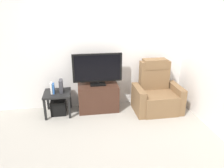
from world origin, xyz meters
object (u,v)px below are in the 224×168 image
at_px(recliner_armchair, 156,94).
at_px(game_console, 61,86).
at_px(side_table, 57,96).
at_px(book_middle, 54,88).
at_px(subwoofer_box, 59,107).
at_px(book_leftmost, 51,88).
at_px(tv_stand, 98,97).
at_px(television, 97,69).

relative_size(recliner_armchair, game_console, 4.08).
height_order(side_table, book_middle, book_middle).
bearing_deg(subwoofer_box, side_table, 153.43).
xyz_separation_m(side_table, subwoofer_box, (0.00, -0.00, -0.25)).
xyz_separation_m(book_leftmost, game_console, (0.19, 0.03, 0.02)).
height_order(tv_stand, book_leftmost, book_leftmost).
height_order(tv_stand, subwoofer_box, tv_stand).
relative_size(tv_stand, game_console, 3.20).
bearing_deg(recliner_armchair, television, -178.60).
relative_size(side_table, subwoofer_box, 1.77).
xyz_separation_m(tv_stand, book_leftmost, (-0.95, -0.07, 0.31)).
bearing_deg(book_middle, recliner_armchair, -3.21).
bearing_deg(tv_stand, side_table, -176.32).
bearing_deg(side_table, subwoofer_box, -26.57).
bearing_deg(recliner_armchair, tv_stand, -177.76).
relative_size(recliner_armchair, subwoofer_box, 3.55).
xyz_separation_m(recliner_armchair, subwoofer_box, (-2.09, 0.14, -0.22)).
bearing_deg(book_leftmost, game_console, 8.97).
xyz_separation_m(side_table, book_leftmost, (-0.10, -0.02, 0.19)).
xyz_separation_m(recliner_armchair, side_table, (-2.09, 0.14, 0.03)).
bearing_deg(side_table, television, 4.94).
height_order(tv_stand, side_table, tv_stand).
bearing_deg(subwoofer_box, tv_stand, 3.68).
bearing_deg(tv_stand, game_console, -176.63).
relative_size(tv_stand, side_table, 1.57).
xyz_separation_m(television, side_table, (-0.85, -0.07, -0.52)).
height_order(recliner_armchair, book_middle, recliner_armchair).
bearing_deg(tv_stand, television, 90.00).
xyz_separation_m(subwoofer_box, book_leftmost, (-0.10, -0.02, 0.44)).
distance_m(side_table, book_middle, 0.19).
xyz_separation_m(book_leftmost, book_middle, (0.04, 0.00, -0.01)).
xyz_separation_m(tv_stand, side_table, (-0.85, -0.05, 0.12)).
xyz_separation_m(television, recliner_armchair, (1.24, -0.21, -0.55)).
bearing_deg(subwoofer_box, game_console, 6.34).
relative_size(tv_stand, recliner_armchair, 0.78).
relative_size(television, side_table, 1.90).
distance_m(side_table, subwoofer_box, 0.25).
bearing_deg(tv_stand, recliner_armchair, -8.94).
height_order(television, subwoofer_box, television).
bearing_deg(book_leftmost, recliner_armchair, -3.15).
distance_m(book_leftmost, book_middle, 0.04).
relative_size(book_leftmost, book_middle, 1.09).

